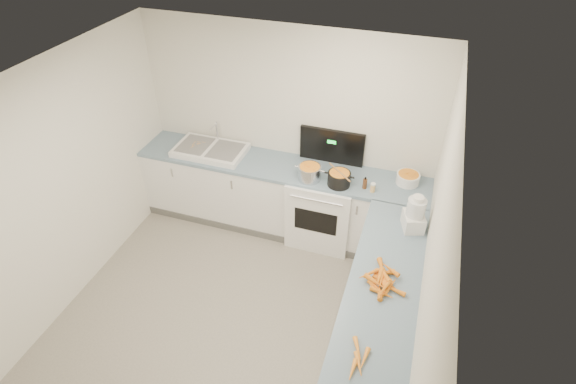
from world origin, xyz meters
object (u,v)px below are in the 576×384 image
(black_pot, at_px, (339,180))
(extract_bottle, at_px, (365,184))
(sink, at_px, (210,150))
(steel_pot, at_px, (310,174))
(spice_jar, at_px, (373,188))
(mixing_bowl, at_px, (408,179))
(stove, at_px, (323,206))
(food_processor, at_px, (415,215))

(black_pot, relative_size, extract_bottle, 2.12)
(sink, xyz_separation_m, steel_pot, (1.31, -0.16, 0.04))
(spice_jar, bearing_deg, sink, 175.29)
(sink, distance_m, mixing_bowl, 2.37)
(sink, height_order, steel_pot, sink)
(stove, distance_m, mixing_bowl, 1.06)
(sink, xyz_separation_m, mixing_bowl, (2.36, 0.11, 0.02))
(black_pot, distance_m, mixing_bowl, 0.77)
(steel_pot, relative_size, spice_jar, 2.84)
(mixing_bowl, xyz_separation_m, food_processor, (0.13, -0.75, 0.11))
(spice_jar, relative_size, food_processor, 0.23)
(mixing_bowl, bearing_deg, black_pot, -159.10)
(mixing_bowl, height_order, spice_jar, mixing_bowl)
(black_pot, height_order, food_processor, food_processor)
(steel_pot, height_order, extract_bottle, steel_pot)
(stove, relative_size, food_processor, 3.50)
(black_pot, distance_m, extract_bottle, 0.28)
(steel_pot, bearing_deg, sink, 173.08)
(steel_pot, height_order, black_pot, steel_pot)
(black_pot, bearing_deg, steel_pot, 179.73)
(sink, height_order, extract_bottle, sink)
(mixing_bowl, bearing_deg, extract_bottle, -150.44)
(extract_bottle, relative_size, food_processor, 0.31)
(steel_pot, xyz_separation_m, extract_bottle, (0.62, 0.03, -0.02))
(sink, bearing_deg, stove, -0.62)
(extract_bottle, xyz_separation_m, spice_jar, (0.09, -0.03, -0.01))
(steel_pot, bearing_deg, mixing_bowl, 14.48)
(black_pot, distance_m, food_processor, 0.98)
(spice_jar, bearing_deg, black_pot, 179.03)
(mixing_bowl, bearing_deg, food_processor, -80.13)
(sink, bearing_deg, black_pot, -5.56)
(stove, relative_size, black_pot, 5.39)
(black_pot, xyz_separation_m, mixing_bowl, (0.72, 0.27, -0.01))
(steel_pot, xyz_separation_m, black_pot, (0.34, -0.00, -0.00))
(mixing_bowl, relative_size, food_processor, 0.66)
(stove, bearing_deg, steel_pot, -134.69)
(sink, relative_size, extract_bottle, 7.22)
(stove, height_order, steel_pot, stove)
(black_pot, height_order, spice_jar, black_pot)
(steel_pot, relative_size, extract_bottle, 2.17)
(mixing_bowl, xyz_separation_m, spice_jar, (-0.34, -0.28, -0.01))
(black_pot, bearing_deg, mixing_bowl, 20.90)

